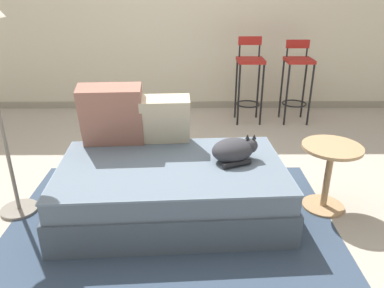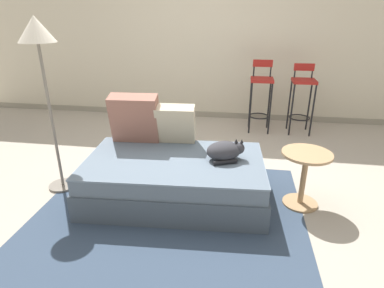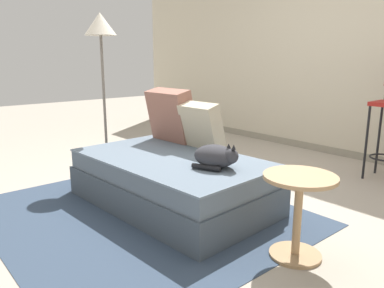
# 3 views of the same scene
# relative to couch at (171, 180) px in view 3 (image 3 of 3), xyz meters

# --- Properties ---
(ground_plane) EXTENTS (16.00, 16.00, 0.00)m
(ground_plane) POSITION_rel_couch_xyz_m (0.00, 0.40, -0.21)
(ground_plane) COLOR #A89E8E
(ground_plane) RESTS_ON ground
(wall_back_panel) EXTENTS (8.00, 0.10, 2.60)m
(wall_back_panel) POSITION_rel_couch_xyz_m (0.00, 2.65, 1.09)
(wall_back_panel) COLOR beige
(wall_back_panel) RESTS_ON ground
(wall_baseboard_trim) EXTENTS (8.00, 0.02, 0.09)m
(wall_baseboard_trim) POSITION_rel_couch_xyz_m (0.00, 2.60, -0.17)
(wall_baseboard_trim) COLOR gray
(wall_baseboard_trim) RESTS_ON ground
(area_rug) EXTENTS (2.37, 2.09, 0.01)m
(area_rug) POSITION_rel_couch_xyz_m (0.00, -0.30, -0.21)
(area_rug) COLOR #334256
(area_rug) RESTS_ON ground
(couch) EXTENTS (1.72, 1.08, 0.41)m
(couch) POSITION_rel_couch_xyz_m (0.00, 0.00, 0.00)
(couch) COLOR #44505B
(couch) RESTS_ON ground
(throw_pillow_corner) EXTENTS (0.50, 0.30, 0.51)m
(throw_pillow_corner) POSITION_rel_couch_xyz_m (-0.48, 0.37, 0.46)
(throw_pillow_corner) COLOR #936051
(throw_pillow_corner) RESTS_ON couch
(throw_pillow_middle) EXTENTS (0.41, 0.26, 0.42)m
(throw_pillow_middle) POSITION_rel_couch_xyz_m (-0.06, 0.39, 0.41)
(throw_pillow_middle) COLOR beige
(throw_pillow_middle) RESTS_ON couch
(cat) EXTENTS (0.39, 0.34, 0.20)m
(cat) POSITION_rel_couch_xyz_m (0.46, 0.07, 0.29)
(cat) COLOR #333338
(cat) RESTS_ON couch
(side_table) EXTENTS (0.44, 0.44, 0.53)m
(side_table) POSITION_rel_couch_xyz_m (1.18, 0.07, 0.13)
(side_table) COLOR tan
(side_table) RESTS_ON ground
(floor_lamp) EXTENTS (0.32, 0.32, 1.65)m
(floor_lamp) POSITION_rel_couch_xyz_m (-1.19, 0.03, 1.18)
(floor_lamp) COLOR slate
(floor_lamp) RESTS_ON ground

